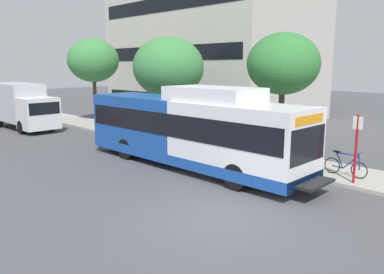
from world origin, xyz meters
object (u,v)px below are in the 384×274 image
bicycle_parked (346,166)px  street_tree_far_block (93,60)px  street_tree_near_stop (283,64)px  box_truck_background (22,105)px  transit_bus (190,130)px  bus_stop_sign_pole (356,144)px  street_tree_mid_block (168,67)px

bicycle_parked → street_tree_far_block: street_tree_far_block is taller
street_tree_near_stop → box_truck_background: 19.09m
street_tree_far_block → box_truck_background: bearing=166.5°
transit_bus → bicycle_parked: (3.04, -5.81, -1.14)m
bus_stop_sign_pole → street_tree_mid_block: street_tree_mid_block is taller
bicycle_parked → street_tree_mid_block: bearing=83.6°
transit_bus → box_truck_background: size_ratio=1.75×
street_tree_near_stop → box_truck_background: size_ratio=0.85×
bus_stop_sign_pole → street_tree_near_stop: size_ratio=0.44×
box_truck_background → bicycle_parked: bearing=-79.7°
transit_bus → box_truck_background: bearing=93.3°
bicycle_parked → box_truck_background: 22.38m
transit_bus → street_tree_mid_block: (4.41, 6.30, 2.70)m
street_tree_near_stop → street_tree_far_block: size_ratio=0.92×
bus_stop_sign_pole → street_tree_mid_block: 13.19m
street_tree_far_block → bus_stop_sign_pole: bearing=-95.2°
bus_stop_sign_pole → box_truck_background: size_ratio=0.37×
box_truck_background → street_tree_near_stop: bearing=-73.6°
street_tree_near_stop → bus_stop_sign_pole: bearing=-114.5°
transit_bus → street_tree_mid_block: street_tree_mid_block is taller
transit_bus → street_tree_far_block: size_ratio=1.89×
bicycle_parked → street_tree_mid_block: size_ratio=0.29×
street_tree_near_stop → street_tree_mid_block: street_tree_mid_block is taller
transit_bus → bicycle_parked: transit_bus is taller
bus_stop_sign_pole → street_tree_near_stop: (2.06, 4.52, 2.94)m
transit_bus → box_truck_background: (-0.94, 16.18, 0.04)m
bicycle_parked → street_tree_near_stop: (1.36, 3.89, 4.02)m
bus_stop_sign_pole → street_tree_near_stop: bearing=65.5°
street_tree_mid_block → bus_stop_sign_pole: bearing=-99.2°
transit_bus → street_tree_near_stop: 5.60m
bus_stop_sign_pole → box_truck_background: (-3.28, 22.62, 0.09)m
bicycle_parked → street_tree_far_block: (1.25, 20.74, 4.36)m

